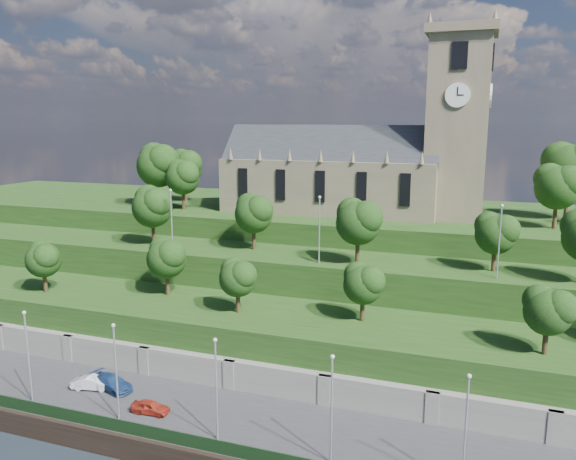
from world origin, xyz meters
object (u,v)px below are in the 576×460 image
at_px(church, 363,163).
at_px(car_left, 150,407).
at_px(car_middle, 93,383).
at_px(car_right, 112,383).

relative_size(church, car_left, 10.63).
height_order(church, car_left, church).
xyz_separation_m(car_left, car_middle, (-8.21, 2.17, 0.07)).
xyz_separation_m(church, car_middle, (-18.82, -39.52, -19.84)).
bearing_deg(car_middle, car_right, -86.75).
bearing_deg(car_middle, car_left, -119.01).
height_order(car_middle, car_right, car_right).
relative_size(car_left, car_middle, 0.87).
distance_m(car_left, car_middle, 8.49).
relative_size(church, car_middle, 9.30).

